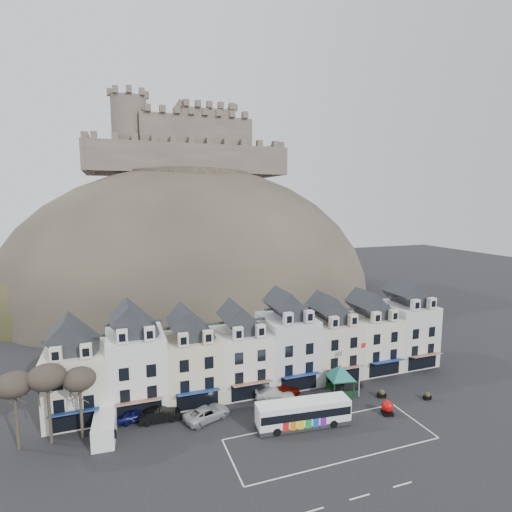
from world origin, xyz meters
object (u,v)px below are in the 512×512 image
Objects in this scene: car_maroon at (284,391)px; red_buoy at (387,407)px; car_white at (275,394)px; car_navy at (136,414)px; car_charcoal at (348,384)px; bus at (303,412)px; bus_shelter at (340,372)px; car_silver at (207,413)px; white_van at (105,428)px; flagpole at (360,366)px; car_black at (160,415)px.

red_buoy is at bearing -136.98° from car_maroon.
car_navy is at bearing 106.95° from car_white.
car_navy is 27.41m from car_charcoal.
car_white is 1.18× the size of car_maroon.
bus reaches higher than car_maroon.
car_navy is at bearing -176.52° from bus_shelter.
car_white is (9.20, 1.65, -0.03)m from car_silver.
white_van is 0.98× the size of car_silver.
red_buoy is 0.32× the size of car_silver.
bus is at bearing -138.27° from bus_shelter.
car_white reaches higher than car_maroon.
bus reaches higher than car_charcoal.
car_white is (-0.68, 6.67, -0.93)m from bus.
bus_shelter is 0.87× the size of flagpole.
flagpole is 1.45× the size of car_white.
bus_shelter is (7.84, 5.03, 1.50)m from bus.
white_van is (-31.02, 1.22, -3.01)m from flagpole.
flagpole is at bearing -103.40° from car_navy.
white_van is (-28.85, 0.00, -1.98)m from bus_shelter.
flagpole is 31.19m from white_van.
red_buoy is 0.39× the size of car_navy.
white_van is 1.27× the size of car_charcoal.
car_silver reaches higher than car_maroon.
car_maroon is (18.41, -0.48, -0.03)m from car_navy.
white_van reaches higher than car_navy.
car_navy is 8.16m from car_silver.
bus_shelter is 9.02m from car_white.
car_maroon is at bearing 74.92° from car_charcoal.
car_navy is at bearing 162.89° from bus.
flagpole is at bearing 179.50° from car_charcoal.
white_van is (-21.01, 5.03, -0.48)m from bus.
car_silver is (7.77, -2.50, -0.00)m from car_navy.
car_black is (-22.92, 1.46, -2.38)m from bus_shelter.
car_white is at bearing 178.16° from bus_shelter.
white_van is at bearing 177.74° from flagpole.
flagpole is (10.01, 3.80, 2.52)m from bus.
bus_shelter is at bearing -101.34° from car_navy.
bus_shelter is at bearing -92.55° from car_black.
bus is 9.44m from bus_shelter.
flagpole is 20.22m from car_silver.
car_charcoal is at bearing -99.01° from car_navy.
car_navy is 18.42m from car_maroon.
car_maroon is at bearing 140.02° from red_buoy.
bus_shelter reaches higher than car_maroon.
bus is 2.42× the size of car_navy.
car_maroon is (-7.08, 2.02, -2.43)m from bus_shelter.
car_white reaches higher than car_charcoal.
car_black reaches higher than car_silver.
car_navy is at bearing 78.53° from car_charcoal.
car_charcoal is (19.60, 0.94, -0.08)m from car_silver.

